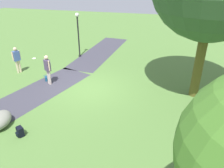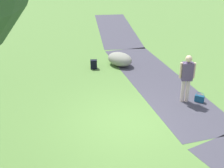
{
  "view_description": "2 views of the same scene",
  "coord_description": "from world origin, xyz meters",
  "px_view_note": "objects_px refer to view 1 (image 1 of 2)",
  "views": [
    {
      "loc": [
        9.95,
        3.67,
        5.75
      ],
      "look_at": [
        1.04,
        1.45,
        0.99
      ],
      "focal_mm": 35.3,
      "sensor_mm": 36.0,
      "label": 1
    },
    {
      "loc": [
        -6.1,
        4.8,
        5.07
      ],
      "look_at": [
        0.46,
        0.28,
        1.23
      ],
      "focal_mm": 47.94,
      "sensor_mm": 36.0,
      "label": 2
    }
  ],
  "objects_px": {
    "backpack_by_boulder": "(20,132)",
    "lawn_boulder": "(0,120)",
    "man_near_boulder": "(17,58)",
    "frisbee_on_grass": "(34,58)",
    "lamp_post": "(78,30)",
    "handbag_on_grass": "(46,78)",
    "woman_with_handbag": "(48,68)"
  },
  "relations": [
    {
      "from": "man_near_boulder",
      "to": "frisbee_on_grass",
      "type": "xyz_separation_m",
      "value": [
        -2.43,
        -0.47,
        -0.95
      ]
    },
    {
      "from": "man_near_boulder",
      "to": "frisbee_on_grass",
      "type": "height_order",
      "value": "man_near_boulder"
    },
    {
      "from": "lamp_post",
      "to": "backpack_by_boulder",
      "type": "bearing_deg",
      "value": 6.63
    },
    {
      "from": "lamp_post",
      "to": "man_near_boulder",
      "type": "bearing_deg",
      "value": -35.46
    },
    {
      "from": "lamp_post",
      "to": "handbag_on_grass",
      "type": "height_order",
      "value": "lamp_post"
    },
    {
      "from": "lawn_boulder",
      "to": "woman_with_handbag",
      "type": "bearing_deg",
      "value": 178.48
    },
    {
      "from": "lawn_boulder",
      "to": "backpack_by_boulder",
      "type": "bearing_deg",
      "value": 73.26
    },
    {
      "from": "lamp_post",
      "to": "frisbee_on_grass",
      "type": "relative_size",
      "value": 12.02
    },
    {
      "from": "handbag_on_grass",
      "to": "frisbee_on_grass",
      "type": "bearing_deg",
      "value": -138.62
    },
    {
      "from": "lamp_post",
      "to": "handbag_on_grass",
      "type": "relative_size",
      "value": 8.58
    },
    {
      "from": "woman_with_handbag",
      "to": "backpack_by_boulder",
      "type": "relative_size",
      "value": 4.24
    },
    {
      "from": "lamp_post",
      "to": "handbag_on_grass",
      "type": "xyz_separation_m",
      "value": [
        4.29,
        -0.41,
        -1.83
      ]
    },
    {
      "from": "backpack_by_boulder",
      "to": "frisbee_on_grass",
      "type": "distance_m",
      "value": 8.73
    },
    {
      "from": "handbag_on_grass",
      "to": "backpack_by_boulder",
      "type": "xyz_separation_m",
      "value": [
        4.65,
        1.45,
        0.05
      ]
    },
    {
      "from": "backpack_by_boulder",
      "to": "lawn_boulder",
      "type": "bearing_deg",
      "value": -106.74
    },
    {
      "from": "lamp_post",
      "to": "woman_with_handbag",
      "type": "distance_m",
      "value": 4.73
    },
    {
      "from": "lawn_boulder",
      "to": "frisbee_on_grass",
      "type": "distance_m",
      "value": 7.93
    },
    {
      "from": "handbag_on_grass",
      "to": "lawn_boulder",
      "type": "bearing_deg",
      "value": 3.88
    },
    {
      "from": "lawn_boulder",
      "to": "backpack_by_boulder",
      "type": "xyz_separation_m",
      "value": [
        0.35,
        1.15,
        -0.1
      ]
    },
    {
      "from": "backpack_by_boulder",
      "to": "frisbee_on_grass",
      "type": "xyz_separation_m",
      "value": [
        -7.69,
        -4.13,
        -0.18
      ]
    },
    {
      "from": "handbag_on_grass",
      "to": "frisbee_on_grass",
      "type": "height_order",
      "value": "handbag_on_grass"
    },
    {
      "from": "lamp_post",
      "to": "man_near_boulder",
      "type": "distance_m",
      "value": 4.62
    },
    {
      "from": "frisbee_on_grass",
      "to": "lawn_boulder",
      "type": "bearing_deg",
      "value": 22.06
    },
    {
      "from": "woman_with_handbag",
      "to": "man_near_boulder",
      "type": "xyz_separation_m",
      "value": [
        -0.95,
        -2.61,
        -0.03
      ]
    },
    {
      "from": "lamp_post",
      "to": "backpack_by_boulder",
      "type": "relative_size",
      "value": 7.89
    },
    {
      "from": "lawn_boulder",
      "to": "woman_with_handbag",
      "type": "xyz_separation_m",
      "value": [
        -3.96,
        0.11,
        0.69
      ]
    },
    {
      "from": "man_near_boulder",
      "to": "lawn_boulder",
      "type": "bearing_deg",
      "value": 26.98
    },
    {
      "from": "lamp_post",
      "to": "frisbee_on_grass",
      "type": "bearing_deg",
      "value": -68.07
    },
    {
      "from": "man_near_boulder",
      "to": "frisbee_on_grass",
      "type": "distance_m",
      "value": 2.65
    },
    {
      "from": "lawn_boulder",
      "to": "woman_with_handbag",
      "type": "relative_size",
      "value": 0.81
    },
    {
      "from": "lamp_post",
      "to": "man_near_boulder",
      "type": "relative_size",
      "value": 1.91
    },
    {
      "from": "woman_with_handbag",
      "to": "man_near_boulder",
      "type": "height_order",
      "value": "woman_with_handbag"
    }
  ]
}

